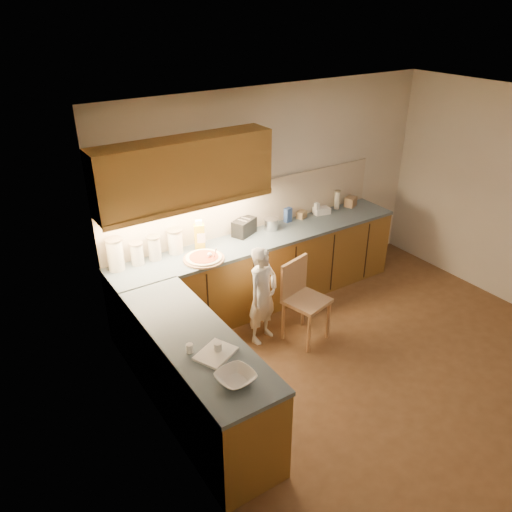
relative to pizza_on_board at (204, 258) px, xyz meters
name	(u,v)px	position (x,y,z in m)	size (l,w,h in m)	color
room	(402,219)	(1.24, -1.56, 0.74)	(4.54, 4.50, 2.62)	brown
l_counter	(244,300)	(0.31, -0.32, -0.48)	(3.77, 2.62, 0.92)	brown
backsplash	(250,207)	(0.86, 0.42, 0.27)	(3.75, 0.02, 0.58)	beige
upper_cabinets	(185,172)	(-0.04, 0.26, 0.91)	(1.95, 0.36, 0.73)	brown
pizza_on_board	(204,258)	(0.00, 0.00, 0.00)	(0.45, 0.45, 0.18)	tan
child	(263,295)	(0.44, -0.49, -0.37)	(0.42, 0.27, 1.14)	silver
wooden_chair	(302,295)	(0.83, -0.69, -0.39)	(0.51, 0.51, 0.94)	tan
mixing_bowl	(236,378)	(-0.71, -1.84, 0.01)	(0.28, 0.28, 0.07)	white
canister_a	(115,254)	(-0.86, 0.31, 0.16)	(0.18, 0.18, 0.35)	silver
canister_b	(137,253)	(-0.63, 0.30, 0.11)	(0.14, 0.14, 0.25)	white
canister_c	(154,248)	(-0.44, 0.30, 0.12)	(0.15, 0.15, 0.27)	beige
canister_d	(175,241)	(-0.18, 0.33, 0.12)	(0.17, 0.17, 0.28)	white
oil_jug	(199,236)	(0.09, 0.27, 0.14)	(0.14, 0.12, 0.35)	gold
toaster	(244,227)	(0.71, 0.31, 0.08)	(0.35, 0.28, 0.20)	black
steel_pot	(271,224)	(1.06, 0.25, 0.05)	(0.18, 0.18, 0.14)	silver
blue_box	(288,215)	(1.37, 0.33, 0.07)	(0.09, 0.06, 0.18)	#33529B
card_box_a	(302,215)	(1.60, 0.33, 0.03)	(0.13, 0.09, 0.09)	#A08056
white_bottle	(317,209)	(1.82, 0.31, 0.06)	(0.05, 0.05, 0.16)	white
flat_pack	(322,211)	(1.91, 0.30, 0.02)	(0.20, 0.14, 0.08)	silver
tall_jar	(337,200)	(2.19, 0.33, 0.11)	(0.08, 0.08, 0.25)	beige
card_box_b	(351,202)	(2.40, 0.29, 0.04)	(0.16, 0.13, 0.13)	tan
dough_cloth	(216,354)	(-0.68, -1.49, -0.01)	(0.31, 0.24, 0.02)	white
spice_jar_a	(190,348)	(-0.84, -1.34, 0.02)	(0.06, 0.06, 0.08)	white
spice_jar_b	(218,347)	(-0.65, -1.47, 0.02)	(0.07, 0.07, 0.09)	white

